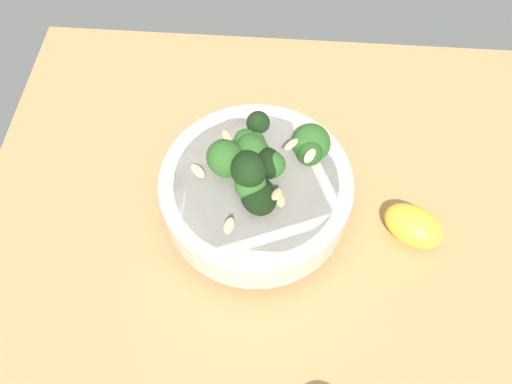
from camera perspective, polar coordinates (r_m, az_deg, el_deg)
ground_plane at (r=59.99cm, az=0.76°, el=-7.47°), size 68.30×68.30×3.79cm
bowl_of_broccoli at (r=56.80cm, az=0.11°, el=0.54°), size 21.01×21.01×12.73cm
lemon_wedge at (r=60.27cm, az=17.04°, el=-3.59°), size 8.26×7.49×3.70cm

